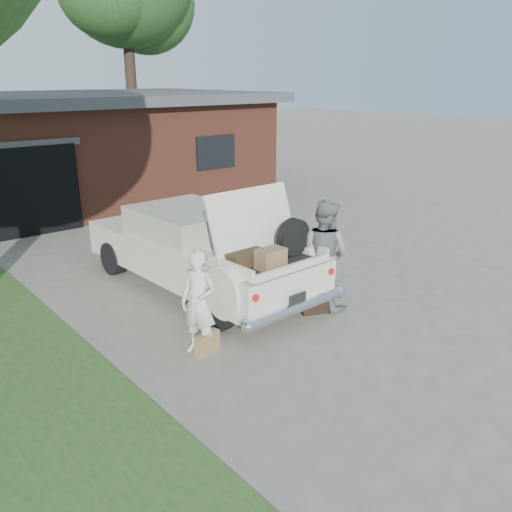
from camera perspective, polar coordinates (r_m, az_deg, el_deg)
ground at (r=8.57m, az=2.58°, el=-7.98°), size 90.00×90.00×0.00m
house at (r=18.34m, az=-20.01°, el=10.67°), size 12.80×7.80×3.30m
sedan at (r=10.11m, az=-5.97°, el=0.76°), size 2.21×5.24×2.10m
woman_left at (r=7.70m, az=-6.07°, el=-4.91°), size 0.56×0.66×1.55m
woman_right at (r=9.22m, az=7.12°, el=0.17°), size 0.92×1.06×1.89m
suitcase_left at (r=7.91m, az=-5.16°, el=-9.15°), size 0.43×0.22×0.32m
suitcase_right at (r=9.18m, az=6.30°, el=-4.92°), size 0.51×0.33×0.37m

